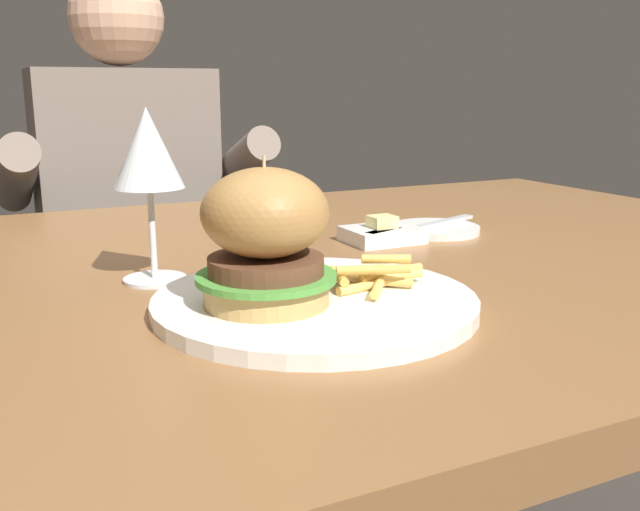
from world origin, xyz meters
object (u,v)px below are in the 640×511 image
Objects in this scene: main_plate at (315,303)px; butter_dish at (382,234)px; bread_plate at (435,229)px; table_knife at (413,228)px; diner_person at (132,266)px; wine_glass at (148,154)px; burger_sandwich at (265,237)px.

main_plate is 3.13× the size of butter_dish.
table_knife is at bearing -160.97° from bread_plate.
diner_person reaches higher than butter_dish.
wine_glass is 0.86m from diner_person.
table_knife is (0.32, 0.24, -0.06)m from burger_sandwich.
diner_person reaches higher than wine_glass.
burger_sandwich is 0.60× the size of table_knife.
wine_glass is 0.45m from bread_plate.
burger_sandwich is at bearing -70.74° from wine_glass.
bread_plate is at bearing 12.31° from butter_dish.
burger_sandwich is at bearing -138.26° from butter_dish.
wine_glass reaches higher than main_plate.
main_plate is at bearing -132.67° from butter_dish.
table_knife is (0.27, 0.23, 0.01)m from main_plate.
diner_person is (0.02, 0.96, -0.18)m from main_plate.
butter_dish is at bearing 41.74° from burger_sandwich.
burger_sandwich reaches higher than table_knife.
wine_glass is at bearing -169.23° from butter_dish.
bread_plate is at bearing 19.03° from table_knife.
wine_glass is 1.46× the size of bread_plate.
main_plate is 0.26× the size of diner_person.
diner_person is at bearing 104.87° from butter_dish.
table_knife is 2.30× the size of butter_dish.
table_knife is at bearing 41.50° from main_plate.
bread_plate is 0.05m from table_knife.
butter_dish reaches higher than main_plate.
wine_glass is 0.82× the size of table_knife.
main_plate is 0.97m from diner_person.
main_plate is 0.09m from burger_sandwich.
wine_glass is at bearing -169.92° from table_knife.
table_knife is 0.05m from butter_dish.
burger_sandwich reaches higher than main_plate.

